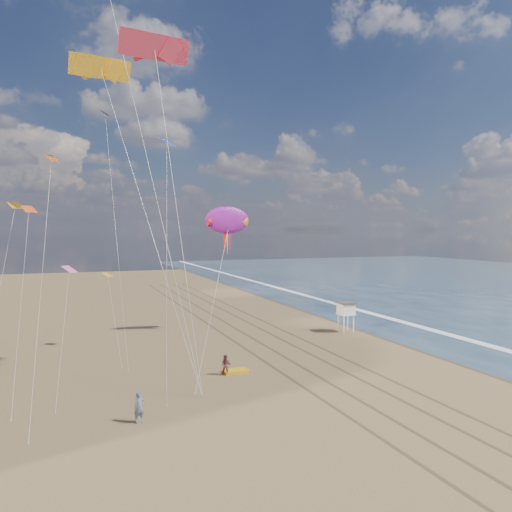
{
  "coord_description": "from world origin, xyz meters",
  "views": [
    {
      "loc": [
        -18.1,
        -20.92,
        12.13
      ],
      "look_at": [
        -0.22,
        26.0,
        9.5
      ],
      "focal_mm": 35.0,
      "sensor_mm": 36.0,
      "label": 1
    }
  ],
  "objects_px": {
    "lifeguard_stand": "(346,309)",
    "grounded_kite": "(236,371)",
    "kite_flyer_a": "(139,407)",
    "show_kite": "(227,220)",
    "kite_flyer_b": "(226,365)"
  },
  "relations": [
    {
      "from": "kite_flyer_a",
      "to": "kite_flyer_b",
      "type": "height_order",
      "value": "kite_flyer_a"
    },
    {
      "from": "grounded_kite",
      "to": "kite_flyer_b",
      "type": "xyz_separation_m",
      "value": [
        -1.02,
        -0.47,
        0.75
      ]
    },
    {
      "from": "show_kite",
      "to": "kite_flyer_b",
      "type": "bearing_deg",
      "value": -108.0
    },
    {
      "from": "grounded_kite",
      "to": "kite_flyer_b",
      "type": "bearing_deg",
      "value": -154.45
    },
    {
      "from": "kite_flyer_b",
      "to": "grounded_kite",
      "type": "bearing_deg",
      "value": 52.02
    },
    {
      "from": "lifeguard_stand",
      "to": "show_kite",
      "type": "xyz_separation_m",
      "value": [
        -13.25,
        4.74,
        10.52
      ]
    },
    {
      "from": "show_kite",
      "to": "kite_flyer_b",
      "type": "distance_m",
      "value": 21.4
    },
    {
      "from": "lifeguard_stand",
      "to": "grounded_kite",
      "type": "distance_m",
      "value": 21.15
    },
    {
      "from": "grounded_kite",
      "to": "kite_flyer_a",
      "type": "distance_m",
      "value": 12.45
    },
    {
      "from": "grounded_kite",
      "to": "kite_flyer_b",
      "type": "distance_m",
      "value": 1.35
    },
    {
      "from": "lifeguard_stand",
      "to": "kite_flyer_b",
      "type": "xyz_separation_m",
      "value": [
        -18.65,
        -11.87,
        -1.86
      ]
    },
    {
      "from": "grounded_kite",
      "to": "kite_flyer_b",
      "type": "height_order",
      "value": "kite_flyer_b"
    },
    {
      "from": "show_kite",
      "to": "lifeguard_stand",
      "type": "bearing_deg",
      "value": -19.66
    },
    {
      "from": "kite_flyer_a",
      "to": "lifeguard_stand",
      "type": "bearing_deg",
      "value": 20.66
    },
    {
      "from": "lifeguard_stand",
      "to": "grounded_kite",
      "type": "bearing_deg",
      "value": -147.13
    }
  ]
}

